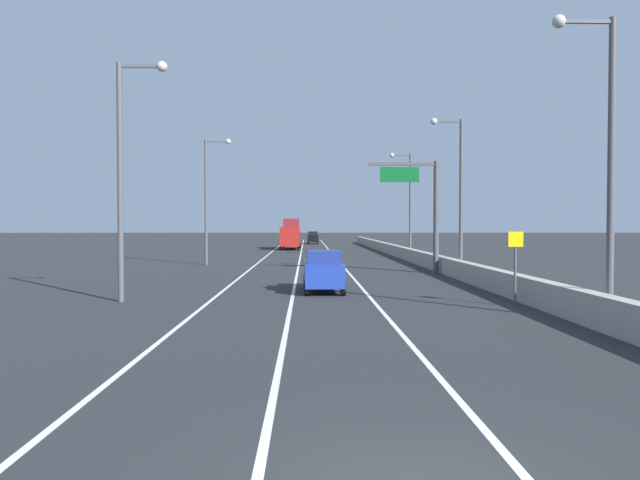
% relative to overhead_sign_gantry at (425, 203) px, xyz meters
% --- Properties ---
extents(ground_plane, '(320.00, 320.00, 0.00)m').
position_rel_overhead_sign_gantry_xyz_m(ground_plane, '(-6.55, 31.09, -4.73)').
color(ground_plane, '#26282B').
extents(lane_stripe_left, '(0.16, 130.00, 0.00)m').
position_rel_overhead_sign_gantry_xyz_m(lane_stripe_left, '(-12.05, 22.09, -4.73)').
color(lane_stripe_left, silver).
rests_on(lane_stripe_left, ground_plane).
extents(lane_stripe_center, '(0.16, 130.00, 0.00)m').
position_rel_overhead_sign_gantry_xyz_m(lane_stripe_center, '(-8.55, 22.09, -4.73)').
color(lane_stripe_center, silver).
rests_on(lane_stripe_center, ground_plane).
extents(lane_stripe_right, '(0.16, 130.00, 0.00)m').
position_rel_overhead_sign_gantry_xyz_m(lane_stripe_right, '(-5.05, 22.09, -4.73)').
color(lane_stripe_right, silver).
rests_on(lane_stripe_right, ground_plane).
extents(jersey_barrier_right, '(0.60, 120.00, 1.10)m').
position_rel_overhead_sign_gantry_xyz_m(jersey_barrier_right, '(1.34, 7.09, -4.18)').
color(jersey_barrier_right, '#9E998E').
rests_on(jersey_barrier_right, ground_plane).
extents(overhead_sign_gantry, '(4.68, 0.36, 7.50)m').
position_rel_overhead_sign_gantry_xyz_m(overhead_sign_gantry, '(0.00, 0.00, 0.00)').
color(overhead_sign_gantry, '#47474C').
rests_on(overhead_sign_gantry, ground_plane).
extents(speed_advisory_sign, '(0.60, 0.11, 3.00)m').
position_rel_overhead_sign_gantry_xyz_m(speed_advisory_sign, '(0.44, -16.22, -2.96)').
color(speed_advisory_sign, '#4C4C51').
rests_on(speed_advisory_sign, ground_plane).
extents(lamp_post_right_near, '(2.14, 0.44, 10.18)m').
position_rel_overhead_sign_gantry_xyz_m(lamp_post_right_near, '(1.92, -20.35, 1.12)').
color(lamp_post_right_near, '#4C4C51').
rests_on(lamp_post_right_near, ground_plane).
extents(lamp_post_right_second, '(2.14, 0.44, 10.18)m').
position_rel_overhead_sign_gantry_xyz_m(lamp_post_right_second, '(1.89, -1.02, 1.12)').
color(lamp_post_right_second, '#4C4C51').
rests_on(lamp_post_right_second, ground_plane).
extents(lamp_post_right_third, '(2.14, 0.44, 10.18)m').
position_rel_overhead_sign_gantry_xyz_m(lamp_post_right_third, '(1.91, 18.31, 1.12)').
color(lamp_post_right_third, '#4C4C51').
rests_on(lamp_post_right_third, ground_plane).
extents(lamp_post_left_near, '(2.14, 0.44, 10.18)m').
position_rel_overhead_sign_gantry_xyz_m(lamp_post_left_near, '(-15.56, -14.35, 1.12)').
color(lamp_post_left_near, '#4C4C51').
rests_on(lamp_post_left_near, ground_plane).
extents(lamp_post_left_mid, '(2.14, 0.44, 10.18)m').
position_rel_overhead_sign_gantry_xyz_m(lamp_post_left_mid, '(-15.78, 8.85, 1.12)').
color(lamp_post_left_mid, '#4C4C51').
rests_on(lamp_post_left_mid, ground_plane).
extents(car_gray_0, '(1.90, 4.49, 2.02)m').
position_rel_overhead_sign_gantry_xyz_m(car_gray_0, '(-9.88, 57.60, -3.72)').
color(car_gray_0, slate).
rests_on(car_gray_0, ground_plane).
extents(car_black_1, '(1.90, 4.17, 2.09)m').
position_rel_overhead_sign_gantry_xyz_m(car_black_1, '(-6.85, 60.34, -3.69)').
color(car_black_1, black).
rests_on(car_black_1, ground_plane).
extents(car_blue_2, '(1.96, 4.57, 2.03)m').
position_rel_overhead_sign_gantry_xyz_m(car_blue_2, '(-7.10, -10.65, -3.72)').
color(car_blue_2, '#1E389E').
rests_on(car_blue_2, ground_plane).
extents(box_truck, '(2.58, 9.08, 4.04)m').
position_rel_overhead_sign_gantry_xyz_m(box_truck, '(-10.01, 39.62, -2.89)').
color(box_truck, '#A51E19').
rests_on(box_truck, ground_plane).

